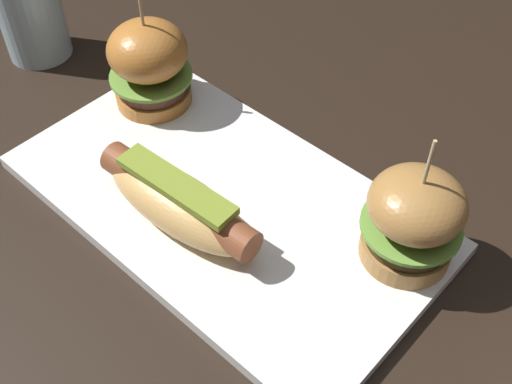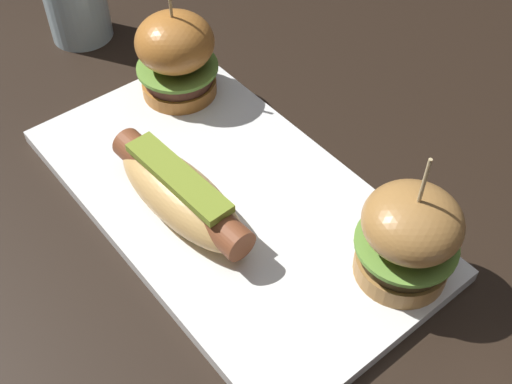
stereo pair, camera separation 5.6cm
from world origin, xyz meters
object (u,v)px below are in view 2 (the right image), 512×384
(hot_dog, at_px, (180,193))
(slider_left, at_px, (176,55))
(platter_main, at_px, (229,200))
(slider_right, at_px, (408,237))

(hot_dog, distance_m, slider_left, 0.18)
(platter_main, xyz_separation_m, slider_left, (-0.16, 0.05, 0.06))
(hot_dog, relative_size, slider_right, 1.28)
(platter_main, relative_size, slider_right, 3.05)
(slider_right, bearing_deg, slider_left, -178.42)
(hot_dog, height_order, slider_right, slider_right)
(hot_dog, xyz_separation_m, slider_right, (0.17, 0.11, 0.02))
(slider_left, xyz_separation_m, slider_right, (0.32, 0.01, -0.00))
(slider_left, height_order, slider_right, slider_left)
(platter_main, distance_m, hot_dog, 0.06)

